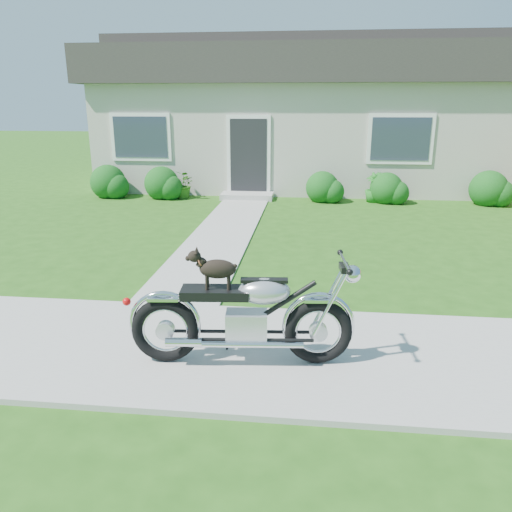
# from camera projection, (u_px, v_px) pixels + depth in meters

# --- Properties ---
(ground) EXTENTS (80.00, 80.00, 0.00)m
(ground) POSITION_uv_depth(u_px,v_px,m) (284.00, 354.00, 5.22)
(ground) COLOR #235114
(ground) RESTS_ON ground
(sidewalk) EXTENTS (24.00, 2.20, 0.04)m
(sidewalk) POSITION_uv_depth(u_px,v_px,m) (284.00, 352.00, 5.22)
(sidewalk) COLOR #9E9B93
(sidewalk) RESTS_ON ground
(walkway) EXTENTS (1.20, 8.00, 0.03)m
(walkway) POSITION_uv_depth(u_px,v_px,m) (224.00, 231.00, 10.12)
(walkway) COLOR #9E9B93
(walkway) RESTS_ON ground
(house) EXTENTS (12.60, 7.03, 4.50)m
(house) POSITION_uv_depth(u_px,v_px,m) (306.00, 114.00, 15.98)
(house) COLOR beige
(house) RESTS_ON ground
(shrub_row) EXTENTS (11.02, 0.96, 0.96)m
(shrub_row) POSITION_uv_depth(u_px,v_px,m) (281.00, 186.00, 13.24)
(shrub_row) COLOR #144E16
(shrub_row) RESTS_ON ground
(potted_plant_left) EXTENTS (0.85, 0.80, 0.76)m
(potted_plant_left) POSITION_uv_depth(u_px,v_px,m) (184.00, 184.00, 13.57)
(potted_plant_left) COLOR #2C6019
(potted_plant_left) RESTS_ON ground
(potted_plant_right) EXTENTS (0.62, 0.62, 0.79)m
(potted_plant_right) POSITION_uv_depth(u_px,v_px,m) (374.00, 187.00, 13.03)
(potted_plant_right) COLOR #1E701F
(potted_plant_right) RESTS_ON ground
(motorcycle_with_dog) EXTENTS (2.22, 0.60, 1.15)m
(motorcycle_with_dog) POSITION_uv_depth(u_px,v_px,m) (246.00, 315.00, 4.83)
(motorcycle_with_dog) COLOR black
(motorcycle_with_dog) RESTS_ON sidewalk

